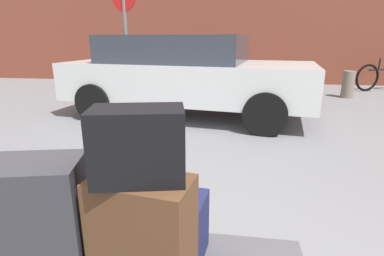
{
  "coord_description": "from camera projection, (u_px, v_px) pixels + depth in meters",
  "views": [
    {
      "loc": [
        0.33,
        -1.06,
        1.37
      ],
      "look_at": [
        0.0,
        1.2,
        0.69
      ],
      "focal_mm": 28.36,
      "sensor_mm": 36.0,
      "label": 1
    }
  ],
  "objects": [
    {
      "name": "suitcase_brown_stacked_top",
      "position": [
        144.0,
        253.0,
        1.09
      ],
      "size": [
        0.37,
        0.25,
        0.58
      ],
      "primitive_type": "cube",
      "rotation": [
        0.0,
        0.0,
        -0.16
      ],
      "color": "#51331E",
      "rests_on": "luggage_cart"
    },
    {
      "name": "duffel_bag_navy_front_right",
      "position": [
        139.0,
        227.0,
        1.45
      ],
      "size": [
        0.65,
        0.41,
        0.31
      ],
      "primitive_type": "cube",
      "rotation": [
        0.0,
        0.0,
        -0.11
      ],
      "color": "#191E47",
      "rests_on": "luggage_cart"
    },
    {
      "name": "suitcase_charcoal_rear_right",
      "position": [
        36.0,
        240.0,
        1.12
      ],
      "size": [
        0.42,
        0.32,
        0.62
      ],
      "primitive_type": "cube",
      "rotation": [
        0.0,
        0.0,
        0.24
      ],
      "color": "#2D2D33",
      "rests_on": "luggage_cart"
    },
    {
      "name": "duffel_bag_black_topmost_pile",
      "position": [
        138.0,
        145.0,
        0.97
      ],
      "size": [
        0.32,
        0.23,
        0.24
      ],
      "primitive_type": "cube",
      "rotation": [
        0.0,
        0.0,
        0.22
      ],
      "color": "black",
      "rests_on": "suitcase_brown_stacked_top"
    },
    {
      "name": "parked_car",
      "position": [
        186.0,
        73.0,
        5.44
      ],
      "size": [
        4.51,
        2.39,
        1.42
      ],
      "color": "silver",
      "rests_on": "ground_plane"
    },
    {
      "name": "bicycle_leaning",
      "position": [
        383.0,
        77.0,
        8.18
      ],
      "size": [
        1.65,
        0.73,
        0.96
      ],
      "color": "black",
      "rests_on": "ground_plane"
    },
    {
      "name": "bollard_kerb_near",
      "position": [
        348.0,
        84.0,
        7.18
      ],
      "size": [
        0.27,
        0.27,
        0.63
      ],
      "primitive_type": "cylinder",
      "color": "#72665B",
      "rests_on": "ground_plane"
    },
    {
      "name": "no_parking_sign",
      "position": [
        126.0,
        34.0,
        5.65
      ],
      "size": [
        0.49,
        0.15,
        2.33
      ],
      "color": "slate",
      "rests_on": "ground_plane"
    }
  ]
}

